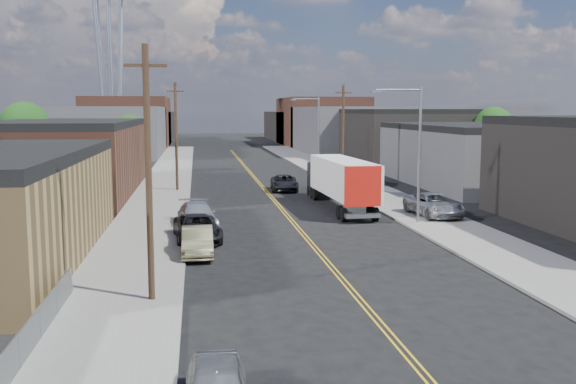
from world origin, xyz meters
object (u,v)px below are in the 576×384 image
object	(u,v)px
car_left_b	(197,242)
car_left_d	(197,215)
semi_truck	(339,179)
car_left_c	(197,228)
car_right_lot_a	(434,205)
car_right_lot_c	(372,177)
car_ahead_truck	(284,183)

from	to	relation	value
car_left_b	car_left_d	bearing A→B (deg)	89.79
semi_truck	car_left_b	distance (m)	18.76
semi_truck	car_left_c	size ratio (longest dim) A/B	2.72
semi_truck	car_left_d	size ratio (longest dim) A/B	2.67
car_left_c	car_right_lot_a	size ratio (longest dim) A/B	0.95
car_left_b	car_left_d	distance (m)	8.00
semi_truck	car_left_b	xyz separation A→B (m)	(-10.90, -15.20, -1.45)
car_left_b	car_right_lot_a	world-z (taller)	car_right_lot_a
semi_truck	car_right_lot_a	xyz separation A→B (m)	(5.54, -5.74, -1.25)
semi_truck	car_left_c	world-z (taller)	semi_truck
car_right_lot_c	car_left_c	bearing A→B (deg)	-122.79
car_left_d	car_ahead_truck	world-z (taller)	car_left_d
car_left_d	car_right_lot_a	xyz separation A→B (m)	(16.44, 1.46, 0.14)
car_left_b	semi_truck	bearing A→B (deg)	54.14
car_right_lot_a	semi_truck	bearing A→B (deg)	129.37
car_left_c	car_right_lot_c	world-z (taller)	car_right_lot_c
car_left_d	car_ahead_truck	distance (m)	19.73
car_left_c	car_right_lot_c	xyz separation A→B (m)	(17.40, 25.13, 0.14)
car_left_c	semi_truck	bearing A→B (deg)	41.10
car_left_b	car_ahead_truck	distance (m)	27.23
car_left_d	car_left_b	bearing A→B (deg)	-95.81
semi_truck	car_right_lot_a	distance (m)	8.08
car_ahead_truck	car_right_lot_a	bearing A→B (deg)	-58.45
semi_truck	car_ahead_truck	size ratio (longest dim) A/B	2.80
car_ahead_truck	car_left_c	bearing A→B (deg)	-105.26
car_left_d	car_right_lot_c	xyz separation A→B (m)	(17.40, 20.90, 0.09)
car_left_c	car_left_d	xyz separation A→B (m)	(0.00, 4.23, 0.05)
car_left_c	car_left_d	world-z (taller)	car_left_d
car_left_b	car_left_c	world-z (taller)	car_left_c
semi_truck	car_right_lot_c	world-z (taller)	semi_truck
car_right_lot_a	car_ahead_truck	size ratio (longest dim) A/B	1.08
car_left_d	car_left_c	bearing A→B (deg)	-95.81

